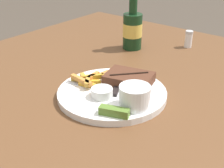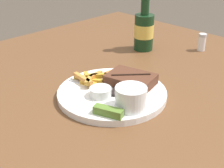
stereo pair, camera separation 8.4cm
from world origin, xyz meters
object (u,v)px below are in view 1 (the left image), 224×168
Objects in this scene: dipping_sauce_cup at (101,92)px; beer_bottle at (132,29)px; steak_portion at (129,79)px; coleslaw_cup at (135,95)px; salt_shaker at (189,39)px; dinner_plate at (112,93)px; pickle_spear at (114,112)px; fork_utensil at (86,85)px; knife_utensil at (119,84)px.

dipping_sauce_cup is 0.27× the size of beer_bottle.
steak_portion is 0.70× the size of beer_bottle.
coleslaw_cup is 1.21× the size of salt_shaker.
beer_bottle is 0.22m from salt_shaker.
coleslaw_cup reaches higher than dinner_plate.
steak_portion is 0.13m from coleslaw_cup.
beer_bottle is at bearing 120.54° from pickle_spear.
salt_shaker is (-0.01, 0.49, 0.02)m from dinner_plate.
dipping_sauce_cup is 0.10m from pickle_spear.
dinner_plate is 5.17× the size of dipping_sauce_cup.
fork_utensil is at bearing -74.55° from beer_bottle.
beer_bottle is (-0.17, 0.39, 0.04)m from dipping_sauce_cup.
steak_portion is at bearing 81.48° from dinner_plate.
pickle_spear is at bearing -173.66° from knife_utensil.
salt_shaker is at bearing 99.33° from pickle_spear.
coleslaw_cup is 1.36× the size of dipping_sauce_cup.
pickle_spear is 0.17m from fork_utensil.
steak_portion is at bearing 28.96° from fork_utensil.
coleslaw_cup reaches higher than pickle_spear.
steak_portion is at bearing 114.26° from pickle_spear.
steak_portion is 2.56× the size of dipping_sauce_cup.
dipping_sauce_cup is (-0.00, -0.04, 0.02)m from dinner_plate.
dinner_plate is at bearing 130.96° from pickle_spear.
dinner_plate is at bearing -0.00° from fork_utensil.
steak_portion reaches higher than fork_utensil.
dipping_sauce_cup is 0.43m from beer_bottle.
knife_utensil is at bearing -60.56° from beer_bottle.
pickle_spear is at bearing -59.46° from beer_bottle.
dipping_sauce_cup is at bearing -93.12° from dinner_plate.
fork_utensil is at bearing 155.75° from pickle_spear.
dinner_plate is 1.40× the size of beer_bottle.
dinner_plate is at bearing 162.48° from coleslaw_cup.
beer_bottle is at bearing 117.20° from dinner_plate.
dipping_sauce_cup reaches higher than pickle_spear.
knife_utensil is at bearing 122.97° from pickle_spear.
pickle_spear is (0.08, -0.09, 0.02)m from dinner_plate.
dinner_plate is 0.39m from beer_bottle.
dipping_sauce_cup is 0.44× the size of fork_utensil.
coleslaw_cup reaches higher than salt_shaker.
coleslaw_cup is at bearing -78.06° from salt_shaker.
pickle_spear is (0.08, -0.05, -0.00)m from dipping_sauce_cup.
coleslaw_cup is at bearing 77.68° from pickle_spear.
dipping_sauce_cup reaches higher than knife_utensil.
coleslaw_cup reaches higher than steak_portion.
steak_portion is 0.42m from salt_shaker.
knife_utensil is 0.45m from salt_shaker.
dipping_sauce_cup is at bearing -172.72° from coleslaw_cup.
coleslaw_cup is at bearing 7.28° from dipping_sauce_cup.
steak_portion reaches higher than dinner_plate.
coleslaw_cup is at bearing -19.54° from fork_utensil.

